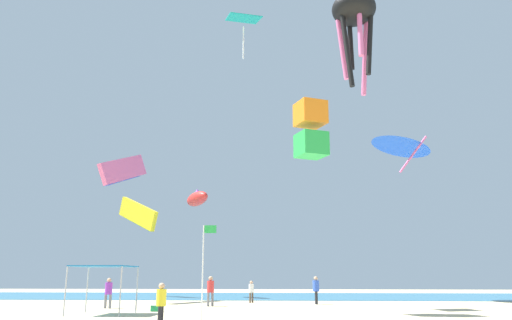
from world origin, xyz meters
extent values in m
cube|color=teal|center=(0.00, 28.88, 0.01)|extent=(110.00, 18.65, 0.03)
cylinder|color=#B2B2B7|center=(-9.77, 3.31, 1.19)|extent=(0.07, 0.07, 2.38)
cylinder|color=#B2B2B7|center=(-7.00, 3.31, 1.19)|extent=(0.07, 0.07, 2.38)
cylinder|color=#B2B2B7|center=(-9.77, 5.92, 1.19)|extent=(0.07, 0.07, 2.38)
cylinder|color=#B2B2B7|center=(-7.00, 5.92, 1.19)|extent=(0.07, 0.07, 2.38)
cube|color=#1972B7|center=(-8.39, 4.62, 2.41)|extent=(2.85, 2.68, 0.06)
cylinder|color=black|center=(3.11, 14.93, 0.43)|extent=(0.17, 0.17, 0.87)
cylinder|color=black|center=(3.13, 14.59, 0.43)|extent=(0.17, 0.17, 0.87)
cylinder|color=blue|center=(3.12, 14.76, 1.24)|extent=(0.45, 0.45, 0.75)
sphere|color=tan|center=(3.12, 14.76, 1.76)|extent=(0.28, 0.28, 0.28)
cylinder|color=slate|center=(-9.67, 9.28, 0.41)|extent=(0.16, 0.16, 0.82)
cylinder|color=slate|center=(-9.99, 9.34, 0.41)|extent=(0.16, 0.16, 0.82)
cylinder|color=purple|center=(-9.83, 9.31, 1.18)|extent=(0.43, 0.43, 0.72)
sphere|color=tan|center=(-9.83, 9.31, 1.67)|extent=(0.27, 0.27, 0.27)
cylinder|color=black|center=(-3.84, -1.11, 0.37)|extent=(0.15, 0.15, 0.75)
cylinder|color=black|center=(-3.83, -0.82, 0.37)|extent=(0.15, 0.15, 0.75)
cylinder|color=yellow|center=(-3.83, -0.97, 1.08)|extent=(0.39, 0.39, 0.65)
sphere|color=tan|center=(-3.83, -0.97, 1.52)|extent=(0.24, 0.24, 0.24)
cylinder|color=brown|center=(-1.67, 16.25, 0.36)|extent=(0.14, 0.14, 0.72)
cylinder|color=brown|center=(-1.51, 16.48, 0.36)|extent=(0.14, 0.14, 0.72)
cylinder|color=white|center=(-1.59, 16.36, 1.04)|extent=(0.38, 0.38, 0.63)
sphere|color=tan|center=(-1.59, 16.36, 1.47)|extent=(0.24, 0.24, 0.24)
cylinder|color=slate|center=(-4.06, 11.78, 0.44)|extent=(0.17, 0.17, 0.87)
cylinder|color=slate|center=(-3.81, 12.02, 0.44)|extent=(0.17, 0.17, 0.87)
cylinder|color=red|center=(-3.94, 11.90, 1.25)|extent=(0.45, 0.45, 0.76)
sphere|color=tan|center=(-3.94, 11.90, 1.77)|extent=(0.28, 0.28, 0.28)
cylinder|color=silver|center=(-2.58, 1.20, 2.08)|extent=(0.06, 0.06, 4.16)
cube|color=green|center=(-2.28, 1.20, 3.98)|extent=(0.55, 0.02, 0.35)
cube|color=#1E8C4C|center=(-6.17, 6.98, 0.16)|extent=(0.56, 0.36, 0.32)
cube|color=white|center=(-6.17, 6.98, 0.34)|extent=(0.57, 0.37, 0.03)
cube|color=pink|center=(-12.34, 17.51, 10.53)|extent=(2.27, 5.86, 3.69)
cube|color=blue|center=(-12.34, 17.51, 9.73)|extent=(1.42, 4.52, 2.03)
ellipsoid|color=red|center=(-7.54, 25.02, 9.19)|extent=(3.54, 4.67, 1.41)
cone|color=purple|center=(-7.54, 25.02, 9.91)|extent=(0.94, 0.93, 0.52)
cube|color=orange|center=(2.63, 6.07, 11.07)|extent=(2.04, 2.05, 1.39)
cube|color=green|center=(2.63, 6.07, 9.19)|extent=(2.04, 2.05, 1.39)
ellipsoid|color=black|center=(6.09, 10.27, 20.21)|extent=(3.67, 3.67, 2.22)
cylinder|color=black|center=(5.89, 11.19, 17.82)|extent=(0.42, 0.67, 3.44)
cylinder|color=pink|center=(5.19, 10.55, 17.31)|extent=(0.76, 0.48, 4.46)
cylinder|color=black|center=(5.40, 9.64, 16.79)|extent=(0.74, 0.71, 5.49)
cylinder|color=pink|center=(6.29, 9.35, 17.82)|extent=(0.42, 0.67, 3.44)
cylinder|color=black|center=(6.99, 9.99, 17.31)|extent=(0.76, 0.48, 4.46)
cylinder|color=pink|center=(6.78, 10.91, 16.79)|extent=(0.74, 0.71, 5.49)
cube|color=teal|center=(-1.79, 11.07, 20.26)|extent=(2.94, 2.89, 0.70)
cylinder|color=white|center=(-1.79, 11.07, 18.32)|extent=(0.14, 0.14, 2.50)
cone|color=blue|center=(11.11, 20.32, 13.19)|extent=(5.84, 5.79, 2.20)
cylinder|color=pink|center=(11.48, 18.21, 11.58)|extent=(2.57, 0.62, 3.19)
cube|color=yellow|center=(-13.55, 25.80, 7.93)|extent=(5.18, 4.44, 3.88)
cube|color=green|center=(-13.55, 25.80, 7.08)|extent=(3.90, 3.26, 2.15)
camera|label=1|loc=(1.28, -20.58, 1.89)|focal=33.81mm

